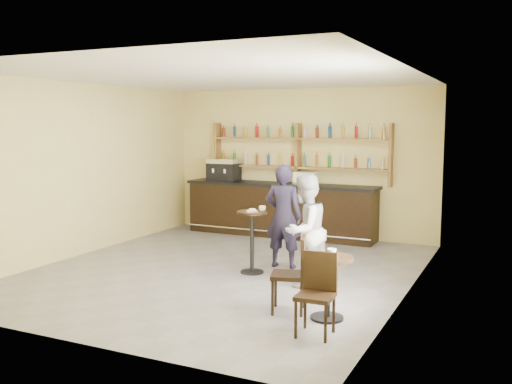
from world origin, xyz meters
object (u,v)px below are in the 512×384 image
at_px(pedestal_table, 252,242).
at_px(chair_west, 288,274).
at_px(bar_counter, 280,210).
at_px(espresso_machine, 224,170).
at_px(man_main, 283,216).
at_px(cafe_table, 327,288).
at_px(patron_second, 305,230).
at_px(chair_south, 315,295).
at_px(pastry_case, 305,178).

bearing_deg(pedestal_table, chair_west, -50.76).
bearing_deg(bar_counter, espresso_machine, 180.00).
bearing_deg(bar_counter, man_main, -66.06).
height_order(espresso_machine, cafe_table, espresso_machine).
bearing_deg(patron_second, cafe_table, 46.55).
height_order(chair_west, chair_south, chair_west).
bearing_deg(man_main, pedestal_table, 56.09).
bearing_deg(cafe_table, pedestal_table, 138.56).
bearing_deg(cafe_table, espresso_machine, 130.60).
bearing_deg(pedestal_table, cafe_table, -41.44).
bearing_deg(chair_west, cafe_table, 67.71).
relative_size(espresso_machine, man_main, 0.39).
bearing_deg(man_main, espresso_machine, -50.11).
bearing_deg(pastry_case, chair_south, -66.09).
distance_m(chair_west, chair_south, 0.88).
xyz_separation_m(bar_counter, chair_west, (2.07, -4.64, -0.08)).
height_order(espresso_machine, man_main, man_main).
xyz_separation_m(cafe_table, chair_west, (-0.55, 0.05, 0.10)).
relative_size(espresso_machine, pastry_case, 1.55).
distance_m(espresso_machine, man_main, 3.58).
distance_m(bar_counter, man_main, 2.76).
height_order(pastry_case, man_main, man_main).
xyz_separation_m(chair_west, chair_south, (0.60, -0.65, -0.02)).
xyz_separation_m(bar_counter, chair_south, (2.67, -5.29, -0.10)).
relative_size(man_main, chair_south, 1.85).
height_order(espresso_machine, patron_second, patron_second).
bearing_deg(espresso_machine, pedestal_table, -54.39).
relative_size(bar_counter, espresso_machine, 6.24).
bearing_deg(man_main, cafe_table, 119.52).
relative_size(pastry_case, chair_south, 0.47).
relative_size(chair_south, patron_second, 0.56).
distance_m(pedestal_table, patron_second, 1.14).
xyz_separation_m(man_main, chair_west, (0.96, -2.13, -0.38)).
relative_size(bar_counter, cafe_table, 5.34).
bearing_deg(chair_west, man_main, -172.87).
bearing_deg(cafe_table, man_main, 124.67).
distance_m(bar_counter, chair_west, 5.08).
relative_size(bar_counter, man_main, 2.43).
height_order(pedestal_table, man_main, man_main).
bearing_deg(chair_west, pedestal_table, -157.86).
distance_m(bar_counter, chair_south, 5.93).
xyz_separation_m(pastry_case, chair_west, (1.50, -4.64, -0.80)).
height_order(espresso_machine, pedestal_table, espresso_machine).
distance_m(chair_south, patron_second, 2.09).
relative_size(bar_counter, chair_south, 4.49).
distance_m(pedestal_table, chair_south, 2.90).
height_order(bar_counter, patron_second, patron_second).
bearing_deg(chair_south, espresso_machine, 124.94).
relative_size(espresso_machine, cafe_table, 0.86).
relative_size(pedestal_table, chair_west, 1.03).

